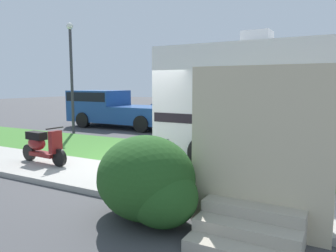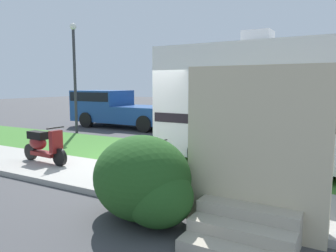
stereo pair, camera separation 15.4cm
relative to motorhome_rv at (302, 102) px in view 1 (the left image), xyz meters
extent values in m
plane|color=#424244|center=(-3.83, -1.63, -1.72)|extent=(80.00, 80.00, 0.00)
cube|color=#9E9B93|center=(-3.83, -2.83, -1.66)|extent=(24.00, 2.00, 0.12)
cube|color=#3D752D|center=(-3.83, -0.13, -1.68)|extent=(24.00, 3.40, 0.08)
cube|color=silver|center=(-0.11, 0.00, -0.02)|extent=(6.93, 2.60, 2.81)
cube|color=black|center=(-0.11, 0.00, -0.44)|extent=(6.79, 2.61, 0.24)
cube|color=silver|center=(-1.13, 0.04, 1.57)|extent=(0.72, 0.62, 0.36)
cylinder|color=black|center=(-1.95, 1.20, -1.27)|extent=(0.91, 0.31, 0.90)
cylinder|color=black|center=(-2.03, -1.07, -1.27)|extent=(0.91, 0.31, 0.90)
cylinder|color=black|center=(-5.21, -2.82, -1.38)|extent=(0.45, 0.13, 0.44)
cylinder|color=black|center=(-6.40, -2.74, -1.38)|extent=(0.45, 0.13, 0.44)
cube|color=maroon|center=(-5.80, -2.78, -1.36)|extent=(0.85, 0.33, 0.10)
cube|color=black|center=(-6.06, -2.76, -0.90)|extent=(0.58, 0.30, 0.20)
ellipsoid|color=maroon|center=(-6.06, -2.76, -1.10)|extent=(0.62, 0.34, 0.36)
cube|color=maroon|center=(-5.33, -2.81, -1.00)|extent=(0.16, 0.33, 0.56)
cylinder|color=black|center=(-5.33, -2.81, -0.65)|extent=(0.07, 0.50, 0.04)
sphere|color=white|center=(-5.33, -2.81, -0.82)|extent=(0.12, 0.12, 0.12)
torus|color=black|center=(-2.24, -2.78, -1.28)|extent=(0.65, 0.07, 0.65)
torus|color=black|center=(-3.26, -2.73, -1.28)|extent=(0.65, 0.07, 0.65)
cylinder|color=#1E6699|center=(-2.59, -2.76, -1.10)|extent=(0.58, 0.06, 0.67)
cylinder|color=#1E6699|center=(-2.90, -2.75, -1.13)|extent=(0.10, 0.04, 0.60)
cylinder|color=#1E6699|center=(-2.62, -2.76, -0.80)|extent=(0.62, 0.07, 0.09)
cylinder|color=#1E6699|center=(-3.06, -2.74, -1.35)|extent=(0.40, 0.05, 0.18)
cylinder|color=#1E6699|center=(-3.09, -2.74, -1.05)|extent=(0.36, 0.05, 0.47)
cylinder|color=#1E6699|center=(-2.28, -2.78, -1.03)|extent=(0.12, 0.04, 0.51)
cube|color=black|center=(-2.93, -2.74, -0.80)|extent=(0.20, 0.11, 0.06)
cylinder|color=black|center=(-2.32, -2.77, -0.74)|extent=(0.05, 0.52, 0.03)
cube|color=#1E478C|center=(-10.26, 4.64, -0.67)|extent=(2.59, 2.04, 1.55)
cube|color=black|center=(-10.26, 4.64, -0.19)|extent=(2.46, 2.06, 0.44)
cube|color=#1E478C|center=(-7.39, 4.64, -1.04)|extent=(3.16, 2.04, 0.81)
cylinder|color=black|center=(-10.46, 3.66, -1.34)|extent=(0.76, 0.24, 0.76)
cylinder|color=black|center=(-10.46, 5.62, -1.34)|extent=(0.76, 0.24, 0.76)
cylinder|color=black|center=(-7.01, 3.66, -1.34)|extent=(0.76, 0.24, 0.76)
cylinder|color=black|center=(-7.01, 5.62, -1.34)|extent=(0.76, 0.24, 0.76)
cube|color=#1E478C|center=(-4.37, 8.33, -0.73)|extent=(2.56, 2.06, 1.43)
cube|color=black|center=(-4.37, 8.33, -0.31)|extent=(2.43, 2.08, 0.44)
cube|color=#1E478C|center=(-7.19, 8.31, -1.06)|extent=(3.12, 2.06, 0.75)
cylinder|color=black|center=(-4.18, 9.31, -1.34)|extent=(0.76, 0.25, 0.76)
cylinder|color=black|center=(-4.17, 7.36, -1.34)|extent=(0.76, 0.25, 0.76)
cylinder|color=black|center=(-7.57, 9.28, -1.34)|extent=(0.76, 0.25, 0.76)
cylinder|color=black|center=(-7.55, 7.33, -1.34)|extent=(0.76, 0.25, 0.76)
cube|color=#B2A893|center=(-0.11, -4.43, -1.64)|extent=(1.40, 0.96, 0.16)
cube|color=#B2A893|center=(-0.11, -4.27, -1.48)|extent=(1.40, 0.64, 0.16)
cube|color=#B2A893|center=(-0.11, -4.11, -1.32)|extent=(1.40, 0.32, 0.16)
cube|color=beige|center=(-0.11, -3.80, -0.52)|extent=(2.00, 0.30, 2.40)
ellipsoid|color=#23511E|center=(-1.71, -4.33, -1.02)|extent=(1.56, 1.41, 1.33)
ellipsoid|color=#23511E|center=(-2.10, -4.18, -1.18)|extent=(1.17, 1.05, 1.00)
ellipsoid|color=#23511E|center=(-1.36, -4.45, -1.21)|extent=(1.09, 0.98, 0.93)
cylinder|color=navy|center=(-0.08, -2.64, -1.51)|extent=(0.06, 0.06, 0.19)
cylinder|color=navy|center=(-0.08, -2.64, -1.39)|extent=(0.03, 0.03, 0.04)
cylinder|color=black|center=(-0.08, -2.64, -1.37)|extent=(0.03, 0.03, 0.01)
cylinder|color=#B2B2B7|center=(-0.34, -3.27, -1.51)|extent=(0.07, 0.07, 0.18)
cylinder|color=#B2B2B7|center=(-0.34, -3.27, -1.41)|extent=(0.03, 0.03, 0.04)
cylinder|color=black|center=(-0.34, -3.27, -1.38)|extent=(0.03, 0.03, 0.01)
cylinder|color=#333338|center=(-9.44, 1.97, 0.50)|extent=(0.12, 0.12, 4.44)
sphere|color=silver|center=(-9.44, 1.97, 2.84)|extent=(0.28, 0.28, 0.28)
camera|label=1|loc=(0.94, -8.49, 0.42)|focal=35.02mm
camera|label=2|loc=(1.07, -8.41, 0.42)|focal=35.02mm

